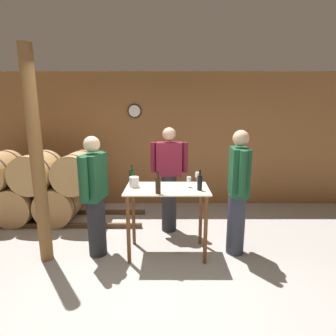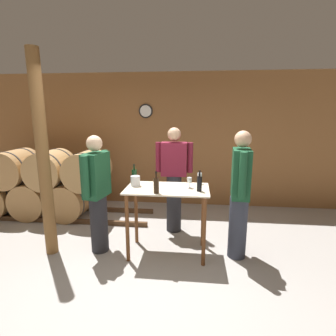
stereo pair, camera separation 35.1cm
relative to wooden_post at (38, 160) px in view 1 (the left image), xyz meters
name	(u,v)px [view 1 (the left image)]	position (x,y,z in m)	size (l,w,h in m)	color
ground_plane	(149,272)	(1.38, -0.31, -1.35)	(14.00, 14.00, 0.00)	#9E9993
back_wall	(157,140)	(1.38, 2.20, 0.00)	(8.40, 0.08, 2.70)	brown
barrel_rack	(30,188)	(-0.83, 1.25, -0.74)	(4.36, 0.75, 1.26)	#4C331E
tasting_table	(168,202)	(1.61, 0.15, -0.61)	(1.10, 0.63, 0.94)	beige
wooden_post	(38,160)	(0.00, 0.00, 0.00)	(0.16, 0.16, 2.70)	brown
wine_bottle_far_left	(133,176)	(1.12, 0.37, -0.30)	(0.07, 0.07, 0.27)	black
wine_bottle_left	(159,185)	(1.50, -0.09, -0.30)	(0.07, 0.07, 0.28)	black
wine_bottle_center	(201,182)	(2.03, 0.06, -0.30)	(0.07, 0.07, 0.27)	black
wine_glass_near_left	(190,180)	(1.90, 0.19, -0.31)	(0.06, 0.06, 0.14)	silver
wine_glass_near_center	(198,175)	(2.04, 0.41, -0.30)	(0.06, 0.06, 0.16)	silver
ice_bucket	(135,182)	(1.17, 0.21, -0.34)	(0.13, 0.13, 0.14)	silver
person_host	(96,194)	(0.66, 0.12, -0.49)	(0.29, 0.58, 1.63)	#232328
person_visitor_with_scarf	(170,178)	(1.64, 0.88, -0.45)	(0.59, 0.24, 1.70)	#232328
person_visitor_bearded	(239,191)	(2.56, 0.17, -0.45)	(0.25, 0.59, 1.70)	#333847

